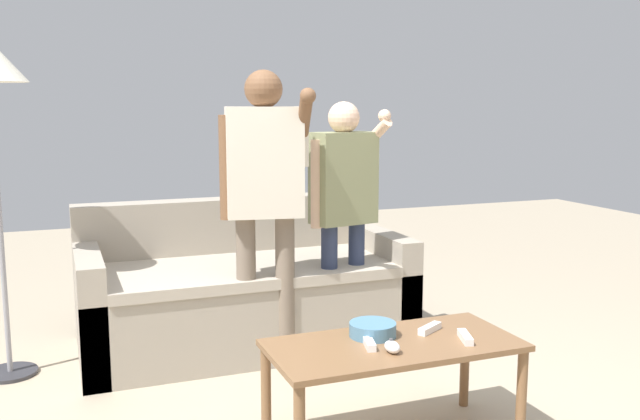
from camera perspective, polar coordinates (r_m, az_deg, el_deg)
The scene contains 9 objects.
couch at distance 4.24m, azimuth -6.35°, elevation -6.84°, with size 1.92×0.92×0.84m.
coffee_table at distance 2.98m, azimuth 6.09°, elevation -11.87°, with size 1.06×0.50×0.45m.
snack_bowl at distance 3.01m, azimuth 4.37°, elevation -9.81°, with size 0.20×0.20×0.06m, color teal.
game_remote_nunchuk at distance 2.83m, azimuth 5.99°, elevation -11.18°, with size 0.06×0.09×0.05m.
player_right at distance 3.95m, azimuth 1.97°, elevation 1.13°, with size 0.45×0.28×1.45m.
player_center at distance 3.67m, azimuth -4.58°, elevation 2.12°, with size 0.47×0.43×1.62m.
game_remote_wand_near at distance 2.90m, azimuth 4.05°, elevation -10.87°, with size 0.07×0.15×0.03m.
game_remote_wand_far at distance 3.02m, azimuth 11.91°, elevation -10.24°, with size 0.08×0.15×0.03m.
game_remote_wand_spare at distance 3.10m, azimuth 9.06°, elevation -9.64°, with size 0.14×0.10×0.03m.
Camera 1 is at (-1.15, -2.45, 1.44)m, focal length 38.73 mm.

